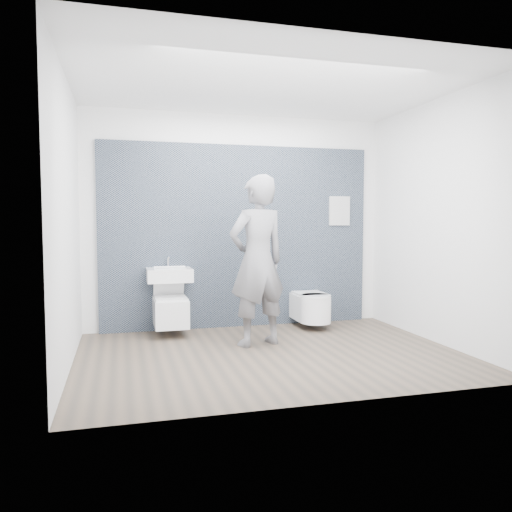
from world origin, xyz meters
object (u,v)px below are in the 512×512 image
object	(u,v)px
washbasin	(169,275)
toilet_square	(170,310)
visitor	(257,261)
toilet_rounded	(312,307)

from	to	relation	value
washbasin	toilet_square	world-z (taller)	washbasin
washbasin	visitor	world-z (taller)	visitor
washbasin	visitor	distance (m)	1.25
toilet_rounded	visitor	xyz separation A→B (m)	(-0.93, -0.69, 0.69)
toilet_rounded	washbasin	bearing A→B (deg)	175.79
toilet_square	toilet_rounded	bearing A→B (deg)	-1.69
toilet_rounded	visitor	bearing A→B (deg)	-143.48
toilet_square	washbasin	bearing A→B (deg)	90.00
visitor	washbasin	bearing A→B (deg)	-58.48
toilet_rounded	visitor	world-z (taller)	visitor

